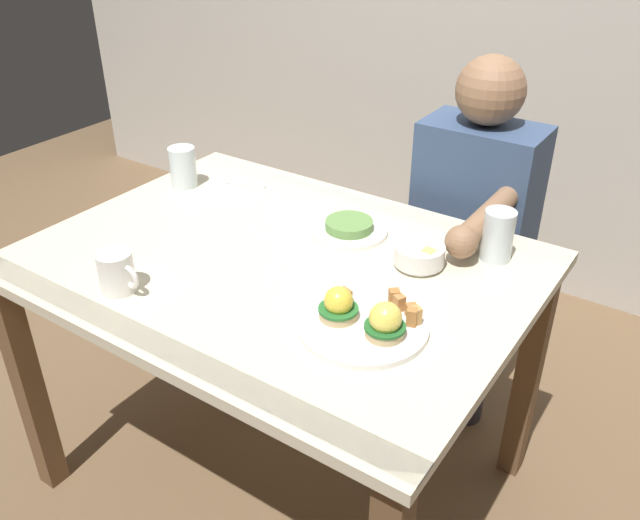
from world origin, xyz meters
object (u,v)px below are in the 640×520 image
(dining_table, at_px, (278,295))
(coffee_mug, at_px, (117,271))
(side_plate, at_px, (349,228))
(diner_person, at_px, (471,225))
(eggs_benedict_plate, at_px, (365,320))
(fork, at_px, (238,184))
(fruit_bowl, at_px, (419,255))
(water_glass_far, at_px, (497,239))
(water_glass_near, at_px, (183,169))

(dining_table, distance_m, coffee_mug, 0.40)
(side_plate, relative_size, diner_person, 0.18)
(eggs_benedict_plate, bearing_deg, dining_table, 158.71)
(fork, bearing_deg, eggs_benedict_plate, -30.93)
(fruit_bowl, relative_size, water_glass_far, 0.94)
(eggs_benedict_plate, height_order, coffee_mug, coffee_mug)
(diner_person, bearing_deg, fork, -153.44)
(coffee_mug, bearing_deg, water_glass_far, 43.39)
(coffee_mug, distance_m, fork, 0.62)
(coffee_mug, distance_m, water_glass_near, 0.58)
(eggs_benedict_plate, distance_m, water_glass_far, 0.44)
(coffee_mug, height_order, water_glass_near, water_glass_near)
(eggs_benedict_plate, bearing_deg, coffee_mug, -161.24)
(fork, bearing_deg, diner_person, 26.56)
(water_glass_far, distance_m, diner_person, 0.38)
(coffee_mug, xyz_separation_m, diner_person, (0.47, 0.91, -0.14))
(water_glass_far, bearing_deg, fork, -178.97)
(eggs_benedict_plate, relative_size, water_glass_near, 2.26)
(coffee_mug, xyz_separation_m, water_glass_near, (-0.28, 0.50, 0.00))
(eggs_benedict_plate, xyz_separation_m, diner_person, (-0.07, 0.73, -0.11))
(water_glass_near, distance_m, side_plate, 0.57)
(dining_table, distance_m, diner_person, 0.65)
(coffee_mug, relative_size, diner_person, 0.10)
(dining_table, relative_size, water_glass_far, 9.44)
(water_glass_near, relative_size, side_plate, 0.60)
(water_glass_far, relative_size, diner_person, 0.11)
(water_glass_near, relative_size, diner_person, 0.10)
(fork, distance_m, diner_person, 0.71)
(eggs_benedict_plate, distance_m, coffee_mug, 0.56)
(fruit_bowl, height_order, water_glass_near, water_glass_near)
(coffee_mug, distance_m, diner_person, 1.03)
(water_glass_far, xyz_separation_m, side_plate, (-0.36, -0.09, -0.04))
(dining_table, bearing_deg, coffee_mug, -123.91)
(coffee_mug, bearing_deg, water_glass_near, 119.66)
(fruit_bowl, xyz_separation_m, water_glass_near, (-0.79, 0.03, 0.02))
(fruit_bowl, xyz_separation_m, coffee_mug, (-0.51, -0.47, 0.02))
(diner_person, bearing_deg, eggs_benedict_plate, -84.88)
(water_glass_near, height_order, diner_person, diner_person)
(water_glass_near, height_order, water_glass_far, water_glass_far)
(coffee_mug, xyz_separation_m, side_plate, (0.28, 0.52, -0.04))
(water_glass_far, bearing_deg, coffee_mug, -136.61)
(dining_table, relative_size, eggs_benedict_plate, 4.44)
(water_glass_near, distance_m, water_glass_far, 0.94)
(water_glass_near, xyz_separation_m, water_glass_far, (0.93, 0.11, 0.00))
(coffee_mug, height_order, diner_person, diner_person)
(fork, bearing_deg, dining_table, -38.15)
(fruit_bowl, height_order, diner_person, diner_person)
(fruit_bowl, xyz_separation_m, fork, (-0.67, 0.12, -0.03))
(eggs_benedict_plate, relative_size, fruit_bowl, 2.25)
(coffee_mug, bearing_deg, eggs_benedict_plate, 18.76)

